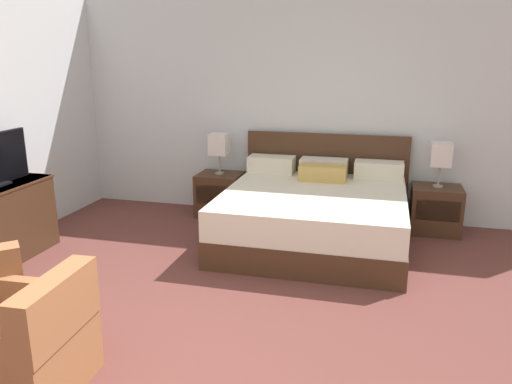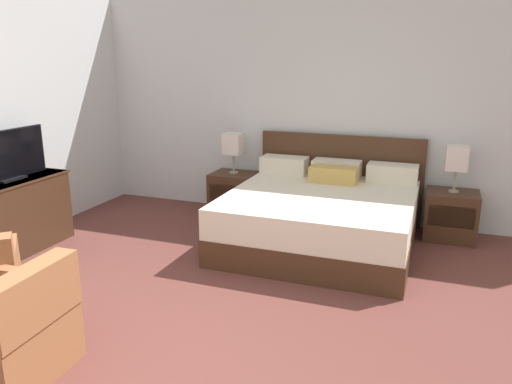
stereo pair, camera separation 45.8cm
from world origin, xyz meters
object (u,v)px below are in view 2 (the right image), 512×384
Objects in this scene: nightstand_right at (451,215)px; dresser at (14,215)px; bed at (322,216)px; tv at (7,156)px; table_lamp_left at (233,144)px; armchair_companion at (8,335)px; table_lamp_right at (457,159)px; nightstand_left at (234,193)px.

dresser reaches higher than nightstand_right.
bed is 3.25m from tv.
dresser is (-4.20, -1.95, 0.12)m from nightstand_right.
tv is at bearing -129.54° from table_lamp_left.
table_lamp_left is 0.67× the size of armchair_companion.
armchair_companion is (1.61, -1.65, -0.11)m from dresser.
dresser is at bearing -135.04° from tv.
bed is at bearing 23.88° from dresser.
dresser is at bearing 134.38° from armchair_companion.
nightstand_right is 0.63m from table_lamp_right.
nightstand_right is at bearing 24.92° from dresser.
nightstand_right is 4.63m from dresser.
armchair_companion is at bearing -45.71° from tv.
nightstand_left is at bearing 180.00° from nightstand_right.
dresser is (-4.20, -1.95, -0.51)m from table_lamp_right.
tv is (-4.20, -1.95, 0.10)m from table_lamp_right.
table_lamp_left is 2.53m from tv.
nightstand_right is 4.43m from armchair_companion.
table_lamp_left is at bearing 152.76° from bed.
table_lamp_right is 4.48m from armchair_companion.
tv is at bearing -155.08° from table_lamp_right.
armchair_companion is at bearing -90.03° from nightstand_left.
tv is 1.26× the size of armchair_companion.
table_lamp_left is (-1.29, 0.67, 0.58)m from bed.
nightstand_right is 4.69m from tv.
armchair_companion is (-0.00, -3.60, 0.02)m from nightstand_left.
tv is (-1.61, -1.95, 0.73)m from nightstand_left.
table_lamp_left is 3.65m from armchair_companion.
bed is 3.21m from armchair_companion.
dresser is 0.61m from tv.
nightstand_right is at bearing 24.91° from tv.
bed is 1.46m from nightstand_left.
bed is 1.57m from table_lamp_right.
table_lamp_left reaches higher than armchair_companion.
nightstand_left is 3.60m from armchair_companion.
nightstand_left is at bearing 50.43° from tv.
table_lamp_right is at bearing 27.25° from bed.
dresser is 1.23× the size of tv.
tv is (-2.90, -1.28, 0.68)m from bed.
bed reaches higher than table_lamp_left.
bed is at bearing -27.19° from nightstand_left.
bed is at bearing -27.24° from table_lamp_left.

